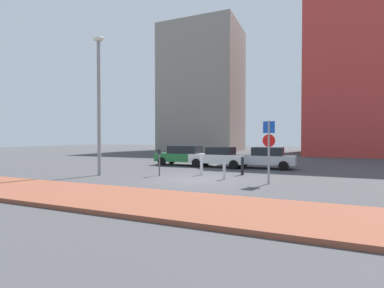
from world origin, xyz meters
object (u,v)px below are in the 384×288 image
object	(u,v)px
parked_car_green	(184,155)
traffic_bollard_near	(224,171)
parking_meter	(159,159)
parking_sign_post	(269,144)
traffic_bollard_mid	(201,166)
parked_car_silver	(264,158)
street_lamp	(99,95)
traffic_bollard_far	(242,166)
parked_car_white	(219,157)

from	to	relation	value
parked_car_green	traffic_bollard_near	world-z (taller)	parked_car_green
traffic_bollard_near	parking_meter	bearing A→B (deg)	179.72
parked_car_green	parking_sign_post	size ratio (longest dim) A/B	1.53
traffic_bollard_near	traffic_bollard_mid	bearing A→B (deg)	144.86
parked_car_green	parking_meter	distance (m)	6.32
parked_car_silver	street_lamp	distance (m)	11.72
parking_sign_post	parked_car_silver	bearing A→B (deg)	100.46
street_lamp	traffic_bollard_far	xyz separation A→B (m)	(7.61, 3.32, -4.12)
parked_car_green	traffic_bollard_far	size ratio (longest dim) A/B	4.35
parked_car_white	traffic_bollard_mid	bearing A→B (deg)	-85.39
parked_car_green	parked_car_white	distance (m)	3.02
parked_car_white	traffic_bollard_mid	distance (m)	4.64
parked_car_silver	parking_sign_post	xyz separation A→B (m)	(1.25, -6.75, 1.10)
parking_sign_post	parking_meter	world-z (taller)	parking_sign_post
parked_car_green	parking_meter	xyz separation A→B (m)	(1.25, -6.19, 0.17)
parked_car_silver	street_lamp	world-z (taller)	street_lamp
parking_meter	street_lamp	xyz separation A→B (m)	(-3.31, -1.17, 3.66)
parked_car_silver	traffic_bollard_far	world-z (taller)	parked_car_silver
traffic_bollard_near	parked_car_green	bearing A→B (deg)	129.39
traffic_bollard_mid	traffic_bollard_far	distance (m)	2.38
parking_meter	parking_sign_post	bearing A→B (deg)	-4.79
traffic_bollard_near	street_lamp	bearing A→B (deg)	-170.84
parked_car_green	parking_sign_post	world-z (taller)	parking_sign_post
traffic_bollard_mid	parked_car_green	bearing A→B (deg)	124.01
parked_car_white	parking_sign_post	bearing A→B (deg)	-55.13
street_lamp	traffic_bollard_mid	bearing A→B (deg)	23.64
parking_sign_post	street_lamp	distance (m)	9.89
parked_car_green	parked_car_white	size ratio (longest dim) A/B	1.04
parked_car_silver	traffic_bollard_mid	size ratio (longest dim) A/B	4.11
parked_car_silver	traffic_bollard_mid	xyz separation A→B (m)	(-2.80, -5.03, -0.22)
traffic_bollard_near	traffic_bollard_far	distance (m)	2.21
parking_sign_post	parked_car_green	bearing A→B (deg)	137.84
street_lamp	parked_car_green	bearing A→B (deg)	74.41
parked_car_white	street_lamp	distance (m)	9.46
traffic_bollard_near	traffic_bollard_far	size ratio (longest dim) A/B	0.83
parked_car_green	traffic_bollard_far	xyz separation A→B (m)	(5.56, -4.05, -0.29)
parking_meter	traffic_bollard_near	xyz separation A→B (m)	(3.85, -0.02, -0.55)
parking_meter	street_lamp	size ratio (longest dim) A/B	0.19
parked_car_green	parked_car_silver	size ratio (longest dim) A/B	1.01
parked_car_white	traffic_bollard_mid	world-z (taller)	parked_car_white
parking_sign_post	street_lamp	bearing A→B (deg)	-176.03
parked_car_silver	parking_meter	world-z (taller)	parking_meter
parked_car_silver	parked_car_white	bearing A→B (deg)	-172.65
street_lamp	traffic_bollard_mid	xyz separation A→B (m)	(5.42, 2.37, -4.09)
parking_sign_post	traffic_bollard_mid	world-z (taller)	parking_sign_post
street_lamp	traffic_bollard_far	world-z (taller)	street_lamp
parked_car_white	parked_car_silver	distance (m)	3.20
parked_car_white	parked_car_silver	world-z (taller)	parked_car_silver
parking_meter	street_lamp	distance (m)	5.07
parked_car_white	parking_meter	xyz separation A→B (m)	(-1.74, -5.82, 0.22)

